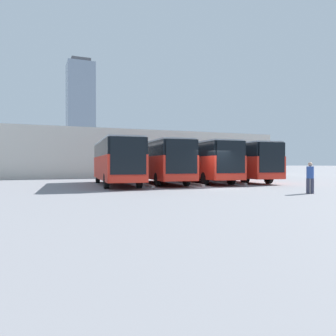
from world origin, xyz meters
TOP-DOWN VIEW (x-y plane):
  - ground_plane at (0.00, 0.00)m, footprint 600.00×600.00m
  - bus_0 at (-5.54, -5.45)m, footprint 3.45×10.85m
  - curb_divider_0 at (-3.70, -3.87)m, footprint 0.76×5.51m
  - bus_1 at (-1.85, -5.23)m, footprint 3.45×10.85m
  - curb_divider_1 at (0.00, -3.66)m, footprint 0.76×5.51m
  - bus_2 at (1.85, -5.32)m, footprint 3.45×10.85m
  - curb_divider_2 at (3.70, -3.75)m, footprint 0.76×5.51m
  - bus_3 at (5.55, -4.82)m, footprint 3.45×10.85m
  - pedestrian at (-2.41, 6.00)m, footprint 0.52×0.52m
  - station_building at (0.00, -23.58)m, footprint 38.59×14.88m
  - office_tower at (-14.20, -179.12)m, footprint 15.46×15.46m

SIDE VIEW (x-z plane):
  - ground_plane at x=0.00m, z-range 0.00..0.00m
  - curb_divider_0 at x=-3.70m, z-range 0.00..0.15m
  - curb_divider_1 at x=0.00m, z-range 0.00..0.15m
  - curb_divider_2 at x=3.70m, z-range 0.00..0.15m
  - pedestrian at x=-2.41m, z-range 0.06..1.73m
  - bus_0 at x=-5.54m, z-range 0.19..3.51m
  - bus_1 at x=-1.85m, z-range 0.19..3.51m
  - bus_2 at x=1.85m, z-range 0.19..3.51m
  - bus_3 at x=5.55m, z-range 0.19..3.51m
  - station_building at x=0.00m, z-range 0.03..5.72m
  - office_tower at x=-14.20m, z-range -0.60..62.66m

